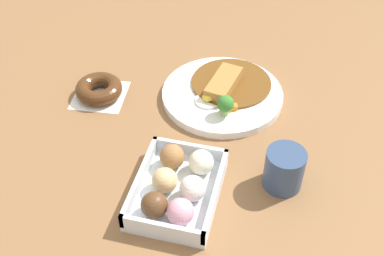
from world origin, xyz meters
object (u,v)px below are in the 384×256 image
(chocolate_ring_donut, at_px, (99,89))
(curry_plate, at_px, (223,93))
(donut_box, at_px, (178,187))
(coffee_mug, at_px, (284,169))

(chocolate_ring_donut, bearing_deg, curry_plate, -77.48)
(chocolate_ring_donut, bearing_deg, donut_box, -133.62)
(donut_box, relative_size, chocolate_ring_donut, 1.57)
(curry_plate, bearing_deg, donut_box, 175.27)
(coffee_mug, bearing_deg, curry_plate, 35.15)
(donut_box, bearing_deg, curry_plate, -4.73)
(curry_plate, relative_size, chocolate_ring_donut, 2.14)
(curry_plate, xyz_separation_m, donut_box, (-0.30, 0.02, 0.01))
(curry_plate, distance_m, donut_box, 0.30)
(chocolate_ring_donut, height_order, coffee_mug, coffee_mug)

